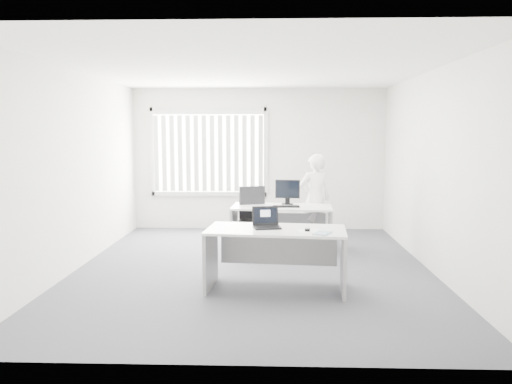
{
  "coord_description": "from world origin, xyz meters",
  "views": [
    {
      "loc": [
        0.28,
        -6.95,
        1.93
      ],
      "look_at": [
        0.04,
        0.15,
        1.09
      ],
      "focal_mm": 35.0,
      "sensor_mm": 36.0,
      "label": 1
    }
  ],
  "objects_px": {
    "desk_near": "(276,246)",
    "monitor": "(288,192)",
    "laptop": "(267,218)",
    "desk_far": "(282,218)",
    "office_chair": "(255,230)",
    "person": "(315,199)"
  },
  "relations": [
    {
      "from": "office_chair",
      "to": "laptop",
      "type": "relative_size",
      "value": 3.18
    },
    {
      "from": "desk_near",
      "to": "laptop",
      "type": "bearing_deg",
      "value": 174.61
    },
    {
      "from": "office_chair",
      "to": "laptop",
      "type": "bearing_deg",
      "value": -104.35
    },
    {
      "from": "desk_far",
      "to": "person",
      "type": "relative_size",
      "value": 1.06
    },
    {
      "from": "office_chair",
      "to": "laptop",
      "type": "height_order",
      "value": "office_chair"
    },
    {
      "from": "desk_far",
      "to": "monitor",
      "type": "height_order",
      "value": "monitor"
    },
    {
      "from": "desk_far",
      "to": "monitor",
      "type": "relative_size",
      "value": 4.05
    },
    {
      "from": "desk_near",
      "to": "laptop",
      "type": "height_order",
      "value": "laptop"
    },
    {
      "from": "desk_far",
      "to": "person",
      "type": "height_order",
      "value": "person"
    },
    {
      "from": "laptop",
      "to": "monitor",
      "type": "xyz_separation_m",
      "value": [
        0.31,
        2.28,
        0.05
      ]
    },
    {
      "from": "desk_far",
      "to": "office_chair",
      "type": "distance_m",
      "value": 0.49
    },
    {
      "from": "laptop",
      "to": "monitor",
      "type": "height_order",
      "value": "monitor"
    },
    {
      "from": "desk_near",
      "to": "monitor",
      "type": "distance_m",
      "value": 2.34
    },
    {
      "from": "desk_near",
      "to": "laptop",
      "type": "xyz_separation_m",
      "value": [
        -0.11,
        0.02,
        0.34
      ]
    },
    {
      "from": "office_chair",
      "to": "monitor",
      "type": "relative_size",
      "value": 2.53
    },
    {
      "from": "person",
      "to": "monitor",
      "type": "relative_size",
      "value": 3.82
    },
    {
      "from": "desk_far",
      "to": "office_chair",
      "type": "bearing_deg",
      "value": 178.63
    },
    {
      "from": "desk_near",
      "to": "monitor",
      "type": "xyz_separation_m",
      "value": [
        0.2,
        2.3,
        0.39
      ]
    },
    {
      "from": "office_chair",
      "to": "desk_far",
      "type": "bearing_deg",
      "value": -25.54
    },
    {
      "from": "monitor",
      "to": "person",
      "type": "bearing_deg",
      "value": 36.42
    },
    {
      "from": "desk_near",
      "to": "desk_far",
      "type": "height_order",
      "value": "desk_near"
    },
    {
      "from": "desk_near",
      "to": "desk_far",
      "type": "bearing_deg",
      "value": 92.26
    }
  ]
}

